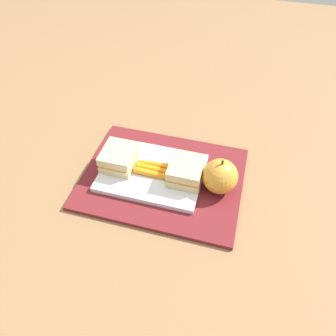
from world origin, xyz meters
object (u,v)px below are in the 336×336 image
sandwich_half_left (119,158)px  apple (220,175)px  carrot_sticks_bundle (152,169)px  food_tray (152,173)px  sandwich_half_right (186,171)px

sandwich_half_left → apple: 0.23m
sandwich_half_left → carrot_sticks_bundle: (0.08, -0.00, -0.01)m
food_tray → sandwich_half_right: size_ratio=2.88×
food_tray → carrot_sticks_bundle: 0.01m
apple → food_tray: bearing=-178.1°
sandwich_half_left → apple: (0.23, 0.00, 0.00)m
sandwich_half_right → carrot_sticks_bundle: sandwich_half_right is taller
carrot_sticks_bundle → apple: size_ratio=0.88×
sandwich_half_left → sandwich_half_right: bearing=0.0°
apple → carrot_sticks_bundle: bearing=-178.0°
sandwich_half_left → sandwich_half_right: size_ratio=1.00×
food_tray → apple: size_ratio=2.61×
food_tray → sandwich_half_right: 0.08m
food_tray → sandwich_half_left: (-0.08, 0.00, 0.03)m
sandwich_half_left → apple: size_ratio=0.91×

